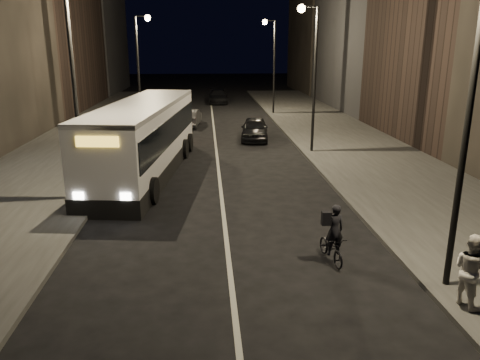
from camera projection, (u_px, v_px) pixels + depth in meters
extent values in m
plane|color=black|center=(226.00, 236.00, 15.74)|extent=(180.00, 180.00, 0.00)
cube|color=#31312F|center=(350.00, 144.00, 29.72)|extent=(7.00, 70.00, 0.16)
cube|color=#31312F|center=(77.00, 148.00, 28.53)|extent=(7.00, 70.00, 0.16)
cylinder|color=black|center=(466.00, 133.00, 11.14)|extent=(0.16, 0.16, 8.00)
cylinder|color=black|center=(315.00, 82.00, 26.46)|extent=(0.16, 0.16, 8.00)
cube|color=black|center=(310.00, 6.00, 25.31)|extent=(0.90, 0.08, 0.08)
sphere|color=#FFD18C|center=(301.00, 8.00, 25.31)|extent=(0.44, 0.44, 0.44)
cylinder|color=black|center=(274.00, 68.00, 41.78)|extent=(0.16, 0.16, 8.00)
cube|color=black|center=(270.00, 21.00, 40.63)|extent=(0.90, 0.08, 0.08)
sphere|color=#FFD18C|center=(265.00, 22.00, 40.63)|extent=(0.44, 0.44, 0.44)
cylinder|color=black|center=(75.00, 99.00, 18.02)|extent=(0.16, 0.16, 8.00)
cylinder|color=black|center=(138.00, 72.00, 35.25)|extent=(0.16, 0.16, 8.00)
cube|color=black|center=(141.00, 16.00, 34.17)|extent=(0.90, 0.08, 0.08)
sphere|color=#FFD18C|center=(148.00, 18.00, 34.22)|extent=(0.44, 0.44, 0.44)
cube|color=silver|center=(145.00, 139.00, 22.90)|extent=(4.28, 13.25, 3.47)
cube|color=black|center=(144.00, 129.00, 22.76)|extent=(4.31, 12.83, 1.25)
cube|color=silver|center=(143.00, 104.00, 22.43)|extent=(4.30, 13.25, 0.20)
cube|color=gold|center=(97.00, 142.00, 16.32)|extent=(1.52, 0.31, 0.38)
cylinder|color=black|center=(86.00, 189.00, 18.93)|extent=(0.51, 1.12, 1.08)
cylinder|color=black|center=(152.00, 190.00, 18.80)|extent=(0.51, 1.12, 1.08)
cylinder|color=black|center=(140.00, 145.00, 27.25)|extent=(0.51, 1.12, 1.08)
cylinder|color=black|center=(186.00, 146.00, 27.12)|extent=(0.51, 1.12, 1.08)
imported|color=black|center=(331.00, 248.00, 13.80)|extent=(0.79, 1.66, 0.84)
imported|color=black|center=(334.00, 230.00, 13.42)|extent=(0.61, 0.45, 1.53)
imported|color=silver|center=(471.00, 270.00, 11.05)|extent=(0.90, 1.04, 1.81)
imported|color=black|center=(255.00, 129.00, 31.32)|extent=(2.22, 4.50, 1.47)
imported|color=#353538|center=(190.00, 118.00, 36.55)|extent=(1.85, 4.23, 1.35)
imported|color=black|center=(218.00, 96.00, 51.00)|extent=(2.07, 4.99, 1.44)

